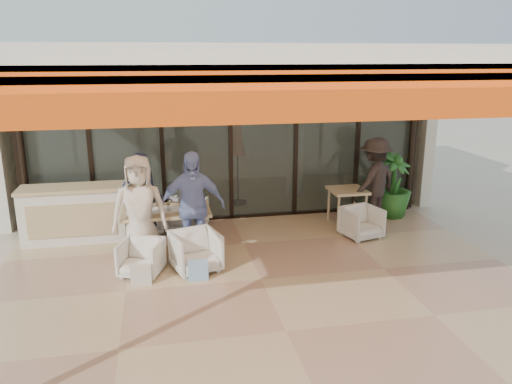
# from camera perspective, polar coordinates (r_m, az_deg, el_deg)

# --- Properties ---
(ground) EXTENTS (70.00, 70.00, 0.00)m
(ground) POSITION_cam_1_polar(r_m,az_deg,el_deg) (7.68, 0.60, -10.12)
(ground) COLOR #C6B293
(ground) RESTS_ON ground
(terrace_floor) EXTENTS (8.00, 6.00, 0.01)m
(terrace_floor) POSITION_cam_1_polar(r_m,az_deg,el_deg) (7.68, 0.60, -10.09)
(terrace_floor) COLOR tan
(terrace_floor) RESTS_ON ground
(terrace_structure) EXTENTS (8.00, 6.00, 3.40)m
(terrace_structure) POSITION_cam_1_polar(r_m,az_deg,el_deg) (6.67, 1.16, 14.89)
(terrace_structure) COLOR silver
(terrace_structure) RESTS_ON ground
(glass_storefront) EXTENTS (8.08, 0.10, 3.20)m
(glass_storefront) POSITION_cam_1_polar(r_m,az_deg,el_deg) (10.03, -2.93, 5.60)
(glass_storefront) COLOR #9EADA3
(glass_storefront) RESTS_ON ground
(interior_block) EXTENTS (9.05, 3.62, 3.52)m
(interior_block) POSITION_cam_1_polar(r_m,az_deg,el_deg) (12.22, -4.57, 10.34)
(interior_block) COLOR silver
(interior_block) RESTS_ON ground
(host_counter) EXTENTS (1.85, 0.65, 1.04)m
(host_counter) POSITION_cam_1_polar(r_m,az_deg,el_deg) (9.61, -20.06, -2.34)
(host_counter) COLOR silver
(host_counter) RESTS_ON ground
(dining_table) EXTENTS (1.50, 0.90, 0.93)m
(dining_table) POSITION_cam_1_polar(r_m,az_deg,el_deg) (8.71, -10.31, -2.36)
(dining_table) COLOR tan
(dining_table) RESTS_ON ground
(chair_far_left) EXTENTS (0.74, 0.70, 0.67)m
(chair_far_left) POSITION_cam_1_polar(r_m,az_deg,el_deg) (9.72, -12.77, -2.79)
(chair_far_left) COLOR white
(chair_far_left) RESTS_ON ground
(chair_far_right) EXTENTS (0.86, 0.83, 0.70)m
(chair_far_right) POSITION_cam_1_polar(r_m,az_deg,el_deg) (9.72, -7.83, -2.44)
(chair_far_right) COLOR white
(chair_far_right) RESTS_ON ground
(chair_near_left) EXTENTS (0.76, 0.74, 0.62)m
(chair_near_left) POSITION_cam_1_polar(r_m,az_deg,el_deg) (7.94, -13.00, -7.18)
(chair_near_left) COLOR white
(chair_near_left) RESTS_ON ground
(chair_near_right) EXTENTS (0.84, 0.81, 0.71)m
(chair_near_right) POSITION_cam_1_polar(r_m,az_deg,el_deg) (7.94, -6.92, -6.55)
(chair_near_right) COLOR white
(chair_near_right) RESTS_ON ground
(diner_navy) EXTENTS (0.68, 0.53, 1.68)m
(diner_navy) POSITION_cam_1_polar(r_m,az_deg,el_deg) (9.10, -13.01, -0.74)
(diner_navy) COLOR #191E38
(diner_navy) RESTS_ON ground
(diner_grey) EXTENTS (0.74, 0.58, 1.48)m
(diner_grey) POSITION_cam_1_polar(r_m,az_deg,el_deg) (9.13, -7.71, -1.05)
(diner_grey) COLOR slate
(diner_grey) RESTS_ON ground
(diner_cream) EXTENTS (0.90, 0.60, 1.80)m
(diner_cream) POSITION_cam_1_polar(r_m,az_deg,el_deg) (8.22, -13.17, -2.06)
(diner_cream) COLOR beige
(diner_cream) RESTS_ON ground
(diner_periwinkle) EXTENTS (1.08, 0.46, 1.83)m
(diner_periwinkle) POSITION_cam_1_polar(r_m,az_deg,el_deg) (8.22, -7.33, -1.63)
(diner_periwinkle) COLOR #7883C9
(diner_periwinkle) RESTS_ON ground
(tote_bag_cream) EXTENTS (0.30, 0.10, 0.34)m
(tote_bag_cream) POSITION_cam_1_polar(r_m,az_deg,el_deg) (7.63, -13.00, -9.30)
(tote_bag_cream) COLOR silver
(tote_bag_cream) RESTS_ON ground
(tote_bag_blue) EXTENTS (0.30, 0.10, 0.34)m
(tote_bag_blue) POSITION_cam_1_polar(r_m,az_deg,el_deg) (7.64, -6.63, -8.95)
(tote_bag_blue) COLOR #99BFD8
(tote_bag_blue) RESTS_ON ground
(side_table) EXTENTS (0.70, 0.70, 0.74)m
(side_table) POSITION_cam_1_polar(r_m,az_deg,el_deg) (10.04, 10.41, -0.26)
(side_table) COLOR tan
(side_table) RESTS_ON ground
(side_chair) EXTENTS (0.77, 0.74, 0.65)m
(side_chair) POSITION_cam_1_polar(r_m,az_deg,el_deg) (9.47, 11.97, -3.28)
(side_chair) COLOR white
(side_chair) RESTS_ON ground
(standing_woman) EXTENTS (1.30, 1.11, 1.75)m
(standing_woman) POSITION_cam_1_polar(r_m,az_deg,el_deg) (10.21, 13.39, 1.21)
(standing_woman) COLOR black
(standing_woman) RESTS_ON ground
(potted_palm) EXTENTS (1.09, 1.09, 1.40)m
(potted_palm) POSITION_cam_1_polar(r_m,az_deg,el_deg) (10.74, 15.36, 0.82)
(potted_palm) COLOR #1E5919
(potted_palm) RESTS_ON ground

